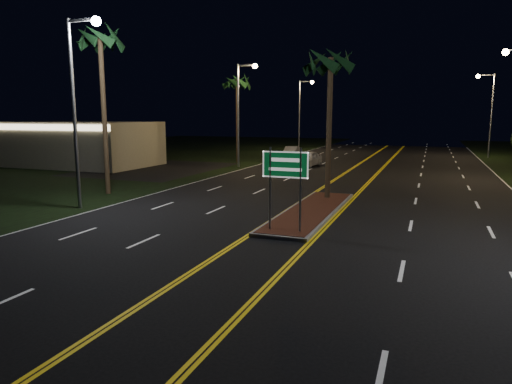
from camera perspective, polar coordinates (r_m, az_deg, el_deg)
The scene contains 14 objects.
ground at distance 15.18m, azimuth 0.40°, elevation -7.79°, with size 120.00×120.00×0.00m, color black.
grass_left at distance 52.34m, azimuth -21.29°, elevation 3.87°, with size 40.00×110.00×0.01m, color black.
median_island at distance 21.66m, azimuth 6.93°, elevation -2.39°, with size 2.25×10.25×0.17m.
highway_sign at distance 17.28m, azimuth 3.67°, elevation 2.45°, with size 1.80×0.08×3.20m.
commercial_building at distance 45.82m, azimuth -21.92°, elevation 5.65°, with size 15.00×8.12×4.00m.
streetlight_left_near at distance 23.60m, azimuth -21.24°, elevation 11.63°, with size 1.91×0.44×9.00m.
streetlight_left_mid at distance 40.75m, azimuth -1.74°, elevation 11.07°, with size 1.91×0.44×9.00m.
streetlight_left_far at distance 59.69m, azimuth 5.81°, elevation 10.51°, with size 1.91×0.44×9.00m.
streetlight_right_far at distance 55.87m, azimuth 27.04°, elevation 9.62°, with size 1.91×0.44×9.00m.
palm_median at distance 24.77m, azimuth 9.33°, elevation 15.76°, with size 2.40×2.40×8.30m.
palm_left_near at distance 28.15m, azimuth -18.92°, elevation 17.49°, with size 2.40×2.40×9.80m.
palm_left_far at distance 45.38m, azimuth -2.37°, elevation 13.54°, with size 2.40×2.40×8.80m.
car_near at distance 41.76m, azimuth 6.51°, elevation 4.30°, with size 2.06×4.81×1.60m, color white.
car_far at distance 49.92m, azimuth 4.44°, elevation 5.10°, with size 1.90×4.44×1.48m, color silver.
Camera 1 is at (5.09, -13.58, 4.50)m, focal length 32.00 mm.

